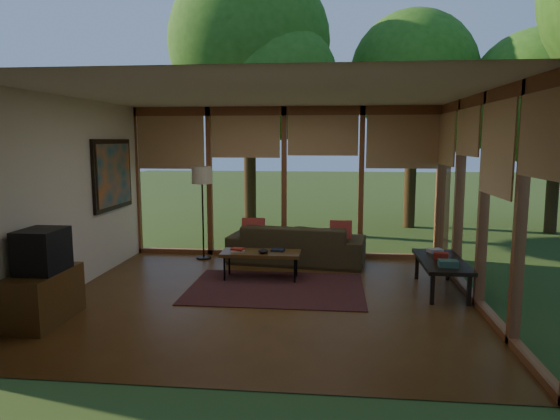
# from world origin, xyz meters

# --- Properties ---
(floor) EXTENTS (5.50, 5.50, 0.00)m
(floor) POSITION_xyz_m (0.00, 0.00, 0.00)
(floor) COLOR brown
(floor) RESTS_ON ground
(ceiling) EXTENTS (5.50, 5.50, 0.00)m
(ceiling) POSITION_xyz_m (0.00, 0.00, 2.70)
(ceiling) COLOR silver
(ceiling) RESTS_ON ground
(wall_left) EXTENTS (0.04, 5.00, 2.70)m
(wall_left) POSITION_xyz_m (-2.75, 0.00, 1.35)
(wall_left) COLOR beige
(wall_left) RESTS_ON ground
(wall_front) EXTENTS (5.50, 0.04, 2.70)m
(wall_front) POSITION_xyz_m (0.00, -2.50, 1.35)
(wall_front) COLOR beige
(wall_front) RESTS_ON ground
(window_wall_back) EXTENTS (5.50, 0.12, 2.70)m
(window_wall_back) POSITION_xyz_m (0.00, 2.50, 1.35)
(window_wall_back) COLOR brown
(window_wall_back) RESTS_ON ground
(window_wall_right) EXTENTS (0.12, 5.00, 2.70)m
(window_wall_right) POSITION_xyz_m (2.75, 0.00, 1.35)
(window_wall_right) COLOR brown
(window_wall_right) RESTS_ON ground
(tree_nw) EXTENTS (3.66, 3.66, 6.14)m
(tree_nw) POSITION_xyz_m (-1.06, 5.17, 4.30)
(tree_nw) COLOR #3C2B16
(tree_nw) RESTS_ON ground
(tree_ne) EXTENTS (2.99, 2.99, 5.15)m
(tree_ne) POSITION_xyz_m (2.75, 5.99, 3.63)
(tree_ne) COLOR #3C2B16
(tree_ne) RESTS_ON ground
(tree_far) EXTENTS (3.19, 3.19, 4.58)m
(tree_far) POSITION_xyz_m (5.43, 5.47, 2.97)
(tree_far) COLOR #3C2B16
(tree_far) RESTS_ON ground
(rug) EXTENTS (2.49, 1.76, 0.01)m
(rug) POSITION_xyz_m (0.09, 0.45, 0.01)
(rug) COLOR maroon
(rug) RESTS_ON floor
(sofa) EXTENTS (2.41, 1.20, 0.68)m
(sofa) POSITION_xyz_m (0.27, 2.00, 0.34)
(sofa) COLOR #3D341E
(sofa) RESTS_ON floor
(pillow_left) EXTENTS (0.39, 0.21, 0.41)m
(pillow_left) POSITION_xyz_m (-0.48, 1.95, 0.57)
(pillow_left) COLOR maroon
(pillow_left) RESTS_ON sofa
(pillow_right) EXTENTS (0.37, 0.20, 0.39)m
(pillow_right) POSITION_xyz_m (1.02, 1.95, 0.57)
(pillow_right) COLOR maroon
(pillow_right) RESTS_ON sofa
(ct_book_lower) EXTENTS (0.23, 0.19, 0.03)m
(ct_book_lower) POSITION_xyz_m (-0.55, 0.87, 0.44)
(ct_book_lower) COLOR #ACA39C
(ct_book_lower) RESTS_ON coffee_table
(ct_book_upper) EXTENTS (0.21, 0.18, 0.03)m
(ct_book_upper) POSITION_xyz_m (-0.55, 0.87, 0.47)
(ct_book_upper) COLOR maroon
(ct_book_upper) RESTS_ON coffee_table
(ct_book_side) EXTENTS (0.21, 0.17, 0.03)m
(ct_book_side) POSITION_xyz_m (0.05, 1.00, 0.44)
(ct_book_side) COLOR black
(ct_book_side) RESTS_ON coffee_table
(ct_bowl) EXTENTS (0.16, 0.16, 0.07)m
(ct_bowl) POSITION_xyz_m (-0.15, 0.82, 0.46)
(ct_bowl) COLOR black
(ct_bowl) RESTS_ON coffee_table
(media_cabinet) EXTENTS (0.50, 1.00, 0.60)m
(media_cabinet) POSITION_xyz_m (-2.47, -1.13, 0.30)
(media_cabinet) COLOR #583B18
(media_cabinet) RESTS_ON floor
(television) EXTENTS (0.45, 0.55, 0.50)m
(television) POSITION_xyz_m (-2.45, -1.13, 0.85)
(television) COLOR black
(television) RESTS_ON media_cabinet
(console_book_a) EXTENTS (0.25, 0.19, 0.09)m
(console_book_a) POSITION_xyz_m (2.40, 0.17, 0.50)
(console_book_a) COLOR #355D50
(console_book_a) RESTS_ON side_console
(console_book_b) EXTENTS (0.22, 0.18, 0.09)m
(console_book_b) POSITION_xyz_m (2.40, 0.62, 0.50)
(console_book_b) COLOR maroon
(console_book_b) RESTS_ON side_console
(console_book_c) EXTENTS (0.24, 0.20, 0.06)m
(console_book_c) POSITION_xyz_m (2.40, 1.02, 0.48)
(console_book_c) COLOR #ACA39C
(console_book_c) RESTS_ON side_console
(floor_lamp) EXTENTS (0.36, 0.36, 1.65)m
(floor_lamp) POSITION_xyz_m (-1.41, 2.13, 1.41)
(floor_lamp) COLOR black
(floor_lamp) RESTS_ON floor
(coffee_table) EXTENTS (1.20, 0.50, 0.43)m
(coffee_table) POSITION_xyz_m (-0.20, 0.92, 0.39)
(coffee_table) COLOR #583B18
(coffee_table) RESTS_ON floor
(side_console) EXTENTS (0.60, 1.40, 0.46)m
(side_console) POSITION_xyz_m (2.40, 0.57, 0.41)
(side_console) COLOR black
(side_console) RESTS_ON floor
(wall_painting) EXTENTS (0.06, 1.35, 1.15)m
(wall_painting) POSITION_xyz_m (-2.71, 1.40, 1.55)
(wall_painting) COLOR black
(wall_painting) RESTS_ON wall_left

